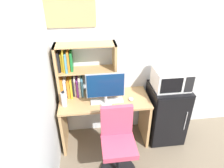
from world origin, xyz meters
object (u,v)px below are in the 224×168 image
object	(u,v)px
mini_fridge	(166,113)
monitor	(106,87)
desk_fan	(172,59)
computer_mouse	(131,99)
water_bottle	(64,99)
hutch_bookshelf	(77,72)
keyboard	(107,101)
microwave	(171,79)
wall_corkboard	(64,9)
desk_chair	(118,146)

from	to	relation	value
mini_fridge	monitor	bearing A→B (deg)	-174.03
mini_fridge	desk_fan	distance (m)	0.87
computer_mouse	desk_fan	xyz separation A→B (m)	(0.52, 0.05, 0.54)
water_bottle	mini_fridge	world-z (taller)	water_bottle
hutch_bookshelf	computer_mouse	size ratio (longest dim) A/B	9.44
monitor	keyboard	xyz separation A→B (m)	(0.02, 0.05, -0.25)
computer_mouse	water_bottle	size ratio (longest dim) A/B	0.38
computer_mouse	water_bottle	bearing A→B (deg)	-178.72
water_bottle	desk_fan	size ratio (longest dim) A/B	0.85
keyboard	mini_fridge	size ratio (longest dim) A/B	0.49
microwave	keyboard	bearing A→B (deg)	-177.00
monitor	mini_fridge	xyz separation A→B (m)	(0.91, 0.09, -0.58)
computer_mouse	water_bottle	xyz separation A→B (m)	(-0.89, -0.02, 0.09)
monitor	mini_fridge	bearing A→B (deg)	5.97
computer_mouse	wall_corkboard	bearing A→B (deg)	157.55
water_bottle	microwave	world-z (taller)	microwave
water_bottle	mini_fridge	xyz separation A→B (m)	(1.45, 0.07, -0.42)
hutch_bookshelf	desk_fan	world-z (taller)	hutch_bookshelf
monitor	computer_mouse	bearing A→B (deg)	7.45
water_bottle	mini_fridge	distance (m)	1.51
hutch_bookshelf	mini_fridge	size ratio (longest dim) A/B	0.88
microwave	water_bottle	bearing A→B (deg)	-177.15
monitor	microwave	distance (m)	0.91
mini_fridge	desk_chair	distance (m)	0.97
desk_fan	desk_chair	size ratio (longest dim) A/B	0.28
monitor	computer_mouse	size ratio (longest dim) A/B	5.95
water_bottle	microwave	distance (m)	1.46
monitor	water_bottle	distance (m)	0.56
computer_mouse	desk_fan	distance (m)	0.75
desk_chair	computer_mouse	bearing A→B (deg)	62.83
monitor	keyboard	distance (m)	0.26
keyboard	desk_fan	size ratio (longest dim) A/B	1.68
computer_mouse	mini_fridge	xyz separation A→B (m)	(0.56, 0.05, -0.33)
computer_mouse	desk_chair	xyz separation A→B (m)	(-0.25, -0.49, -0.35)
keyboard	mini_fridge	bearing A→B (deg)	2.80
keyboard	mini_fridge	xyz separation A→B (m)	(0.89, 0.04, -0.33)
microwave	hutch_bookshelf	bearing A→B (deg)	172.22
mini_fridge	hutch_bookshelf	bearing A→B (deg)	172.09
wall_corkboard	water_bottle	bearing A→B (deg)	-105.72
mini_fridge	desk_fan	world-z (taller)	desk_fan
computer_mouse	wall_corkboard	distance (m)	1.42
computer_mouse	desk_chair	size ratio (longest dim) A/B	0.09
wall_corkboard	mini_fridge	bearing A→B (deg)	-11.63
monitor	mini_fridge	distance (m)	1.08
desk_fan	mini_fridge	bearing A→B (deg)	3.76
mini_fridge	wall_corkboard	world-z (taller)	wall_corkboard
desk_fan	desk_chair	bearing A→B (deg)	-145.18
hutch_bookshelf	desk_chair	size ratio (longest dim) A/B	0.84
keyboard	desk_fan	bearing A→B (deg)	2.76
monitor	computer_mouse	world-z (taller)	monitor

